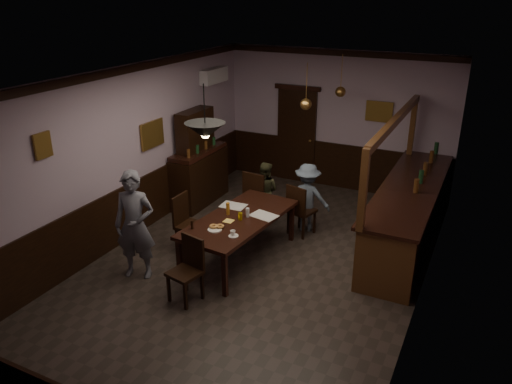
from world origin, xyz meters
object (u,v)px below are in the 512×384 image
Objects in this scene: person_seated_right at (307,197)px; pendant_brass_mid at (306,104)px; person_standing at (135,225)px; dining_table at (239,221)px; sideboard at (198,166)px; chair_side at (186,220)px; pendant_iron at (205,131)px; pendant_brass_far at (340,92)px; soda_can at (240,216)px; chair_near at (188,266)px; coffee_cup at (233,233)px; bar_counter at (408,212)px; chair_far_left at (257,196)px; person_seated_left at (265,191)px; chair_far_right at (299,208)px.

pendant_brass_mid is at bearing -51.24° from person_seated_right.
dining_table is at bearing 26.71° from person_standing.
person_standing is at bearing -76.41° from sideboard.
pendant_brass_mid is at bearing -37.40° from chair_side.
person_standing is 1.89m from pendant_iron.
pendant_iron is 0.92× the size of pendant_brass_far.
dining_table is 0.16m from soda_can.
pendant_iron reaches higher than soda_can.
person_seated_right is (0.72, 2.82, 0.12)m from chair_near.
pendant_iron is at bearing -0.06° from person_standing.
bar_counter is at bearing 54.12° from coffee_cup.
soda_can is 0.15× the size of pendant_brass_mid.
sideboard is 0.49× the size of bar_counter.
person_seated_left is (0.03, 0.28, -0.00)m from chair_far_left.
chair_far_left is at bearing 83.67° from person_seated_left.
pendant_brass_far reaches higher than chair_far_right.
sideboard is (-1.74, 3.04, 0.26)m from chair_near.
person_seated_right is at bearing -5.17° from sideboard.
pendant_brass_far is (1.60, 3.08, 1.76)m from chair_side.
chair_far_left is at bearing 106.49° from chair_near.
person_seated_right reaches higher than person_seated_left.
bar_counter is (2.34, 1.80, -0.12)m from dining_table.
pendant_brass_mid reaches higher than chair_side.
chair_far_right is 2.48m from sideboard.
chair_far_right is 2.49m from pendant_brass_far.
pendant_brass_mid is at bearing 74.46° from dining_table.
coffee_cup is at bearing 76.39° from chair_near.
soda_can is (-0.54, -1.57, 0.17)m from person_seated_right.
chair_side is 2.24m from person_seated_right.
chair_side is 0.86× the size of person_seated_left.
chair_side is 1.82m from person_seated_left.
person_standing reaches higher than chair_far_left.
pendant_brass_far is at bearing -77.29° from chair_far_right.
person_seated_right is 1.57× the size of pendant_brass_far.
chair_far_left is 2.60m from person_standing.
chair_side is at bearing -149.85° from bar_counter.
pendant_brass_far reaches higher than chair_far_left.
dining_table is at bearing -81.72° from chair_side.
person_seated_left is at bearing -4.95° from sideboard.
person_seated_left is at bearing -14.98° from person_seated_right.
pendant_iron is (0.22, -2.38, 1.79)m from person_seated_left.
chair_side is 1.29m from coffee_cup.
pendant_brass_far is (1.82, 4.11, 1.44)m from person_standing.
person_standing reaches higher than person_seated_left.
pendant_brass_mid is (-0.14, 0.13, 1.66)m from person_seated_right.
sideboard is 3.19m from pendant_brass_far.
person_standing is 14.28× the size of soda_can.
chair_near is 2.91m from person_seated_left.
pendant_brass_far is at bearing 78.92° from soda_can.
person_seated_right is at bearing -162.13° from chair_far_left.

